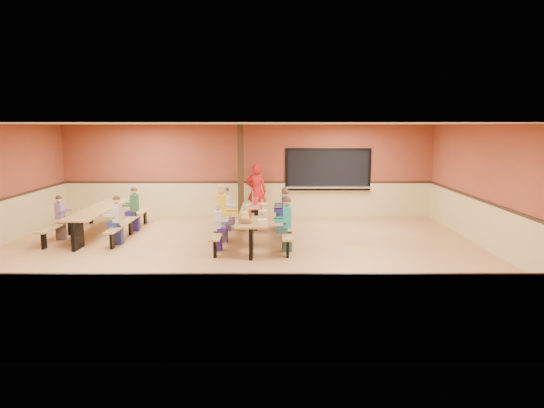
{
  "coord_description": "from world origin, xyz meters",
  "views": [
    {
      "loc": [
        0.79,
        -10.73,
        2.96
      ],
      "look_at": [
        0.78,
        0.42,
        1.15
      ],
      "focal_mm": 32.0,
      "sensor_mm": 36.0,
      "label": 1
    }
  ],
  "objects": [
    {
      "name": "condiment_mustard",
      "position": [
        0.14,
        1.62,
        0.82
      ],
      "size": [
        0.06,
        0.06,
        0.17
      ],
      "primitive_type": "cylinder",
      "color": "yellow",
      "rests_on": "cafeteria_table_main"
    },
    {
      "name": "condiment_ketchup",
      "position": [
        0.24,
        1.06,
        0.82
      ],
      "size": [
        0.06,
        0.06,
        0.17
      ],
      "primitive_type": "cylinder",
      "color": "#B2140F",
      "rests_on": "cafeteria_table_main"
    },
    {
      "name": "ground",
      "position": [
        0.0,
        0.0,
        0.0
      ],
      "size": [
        12.0,
        12.0,
        0.0
      ],
      "primitive_type": "plane",
      "color": "#9E683C",
      "rests_on": "ground"
    },
    {
      "name": "cafeteria_table_main",
      "position": [
        0.31,
        1.51,
        0.53
      ],
      "size": [
        1.91,
        3.7,
        0.74
      ],
      "color": "olive",
      "rests_on": "ground"
    },
    {
      "name": "napkin_dispenser",
      "position": [
        0.39,
        1.22,
        0.8
      ],
      "size": [
        0.1,
        0.14,
        0.13
      ],
      "primitive_type": "cube",
      "color": "black",
      "rests_on": "cafeteria_table_main"
    },
    {
      "name": "room_envelope",
      "position": [
        0.0,
        0.0,
        0.69
      ],
      "size": [
        12.04,
        10.04,
        3.02
      ],
      "color": "brown",
      "rests_on": "ground"
    },
    {
      "name": "standing_woman",
      "position": [
        0.29,
        4.55,
        0.88
      ],
      "size": [
        0.66,
        0.45,
        1.76
      ],
      "primitive_type": "imported",
      "rotation": [
        0.0,
        0.0,
        3.1
      ],
      "color": "red",
      "rests_on": "ground"
    },
    {
      "name": "cafeteria_table_second",
      "position": [
        -3.93,
        2.25,
        0.53
      ],
      "size": [
        1.91,
        3.7,
        0.74
      ],
      "color": "olive",
      "rests_on": "ground"
    },
    {
      "name": "seated_child_navy_right",
      "position": [
        1.14,
        1.87,
        0.63
      ],
      "size": [
        0.4,
        0.33,
        1.27
      ],
      "primitive_type": null,
      "color": "navy",
      "rests_on": "ground"
    },
    {
      "name": "table_paddle",
      "position": [
        0.28,
        1.6,
        0.88
      ],
      "size": [
        0.16,
        0.16,
        0.56
      ],
      "color": "black",
      "rests_on": "cafeteria_table_main"
    },
    {
      "name": "seated_child_grey_left",
      "position": [
        -0.51,
        2.83,
        0.6
      ],
      "size": [
        0.37,
        0.3,
        1.21
      ],
      "primitive_type": null,
      "color": "silver",
      "rests_on": "ground"
    },
    {
      "name": "kitchen_pass_through",
      "position": [
        2.6,
        4.96,
        1.49
      ],
      "size": [
        2.78,
        0.28,
        1.38
      ],
      "color": "black",
      "rests_on": "ground"
    },
    {
      "name": "punch_pitcher",
      "position": [
        0.3,
        2.77,
        0.85
      ],
      "size": [
        0.16,
        0.16,
        0.22
      ],
      "primitive_type": "cylinder",
      "color": "red",
      "rests_on": "cafeteria_table_main"
    },
    {
      "name": "seated_child_white_left",
      "position": [
        -0.51,
        0.55,
        0.57
      ],
      "size": [
        0.33,
        0.27,
        1.13
      ],
      "primitive_type": null,
      "color": "#BABAC0",
      "rests_on": "ground"
    },
    {
      "name": "seated_child_green_sec",
      "position": [
        -3.1,
        2.74,
        0.62
      ],
      "size": [
        0.38,
        0.31,
        1.23
      ],
      "primitive_type": null,
      "color": "#2C6239",
      "rests_on": "ground"
    },
    {
      "name": "seated_child_purple_sec",
      "position": [
        -4.75,
        1.67,
        0.58
      ],
      "size": [
        0.34,
        0.28,
        1.15
      ],
      "primitive_type": null,
      "color": "#744D7E",
      "rests_on": "ground"
    },
    {
      "name": "structural_post",
      "position": [
        -0.2,
        4.4,
        1.5
      ],
      "size": [
        0.18,
        0.18,
        3.0
      ],
      "primitive_type": "cube",
      "color": "black",
      "rests_on": "ground"
    },
    {
      "name": "chip_bowl",
      "position": [
        0.16,
        0.22,
        0.81
      ],
      "size": [
        0.32,
        0.32,
        0.15
      ],
      "primitive_type": null,
      "color": "orange",
      "rests_on": "cafeteria_table_main"
    },
    {
      "name": "place_settings",
      "position": [
        0.31,
        1.51,
        0.8
      ],
      "size": [
        0.65,
        3.3,
        0.11
      ],
      "primitive_type": null,
      "color": "beige",
      "rests_on": "cafeteria_table_main"
    },
    {
      "name": "seated_child_teal_right",
      "position": [
        1.14,
        0.5,
        0.64
      ],
      "size": [
        0.4,
        0.33,
        1.28
      ],
      "primitive_type": null,
      "color": "teal",
      "rests_on": "ground"
    },
    {
      "name": "seated_child_tan_sec",
      "position": [
        -3.1,
        1.2,
        0.61
      ],
      "size": [
        0.37,
        0.3,
        1.22
      ],
      "primitive_type": null,
      "color": "tan",
      "rests_on": "ground"
    },
    {
      "name": "seated_child_char_right",
      "position": [
        1.14,
        2.7,
        0.61
      ],
      "size": [
        0.38,
        0.31,
        1.23
      ],
      "primitive_type": null,
      "color": "#4E5259",
      "rests_on": "ground"
    },
    {
      "name": "seated_adult_yellow",
      "position": [
        -0.51,
        1.48,
        0.74
      ],
      "size": [
        0.5,
        0.41,
        1.47
      ],
      "primitive_type": null,
      "color": "gold",
      "rests_on": "ground"
    }
  ]
}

